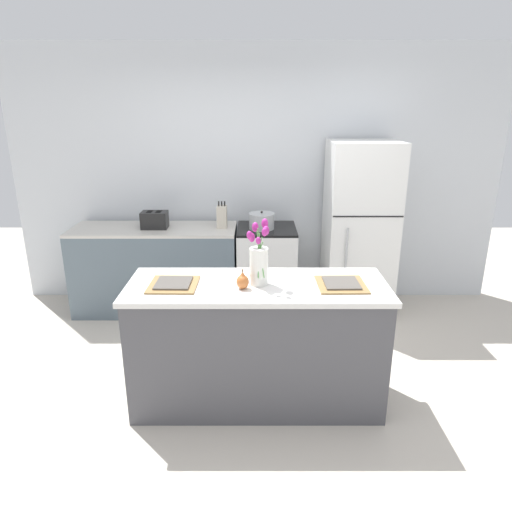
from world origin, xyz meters
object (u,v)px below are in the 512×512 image
(plate_setting_right, at_px, (340,284))
(stove_range, at_px, (265,269))
(plate_setting_left, at_px, (172,284))
(knife_block, at_px, (221,217))
(refrigerator, at_px, (358,229))
(toaster, at_px, (153,220))
(pear_figurine, at_px, (241,281))
(cooking_pot, at_px, (260,221))
(flower_vase, at_px, (258,261))

(plate_setting_right, bearing_deg, stove_range, 106.25)
(plate_setting_left, xyz_separation_m, knife_block, (0.22, 1.65, 0.08))
(refrigerator, height_order, toaster, refrigerator)
(knife_block, bearing_deg, plate_setting_right, -60.56)
(pear_figurine, xyz_separation_m, cooking_pot, (0.15, 1.64, 0.00))
(stove_range, bearing_deg, toaster, -179.39)
(pear_figurine, bearing_deg, toaster, 119.38)
(plate_setting_right, bearing_deg, refrigerator, 73.66)
(refrigerator, distance_m, toaster, 2.09)
(refrigerator, bearing_deg, knife_block, 179.05)
(refrigerator, relative_size, knife_block, 6.55)
(stove_range, distance_m, plate_setting_left, 1.82)
(flower_vase, bearing_deg, plate_setting_left, -177.82)
(refrigerator, bearing_deg, toaster, -179.65)
(plate_setting_left, xyz_separation_m, plate_setting_right, (1.15, 0.00, 0.00))
(flower_vase, xyz_separation_m, plate_setting_left, (-0.58, -0.02, -0.16))
(cooking_pot, bearing_deg, stove_range, 38.13)
(plate_setting_left, height_order, plate_setting_right, same)
(refrigerator, xyz_separation_m, plate_setting_left, (-1.62, -1.63, 0.05))
(refrigerator, xyz_separation_m, cooking_pot, (-1.00, -0.04, 0.10))
(plate_setting_left, distance_m, knife_block, 1.66)
(cooking_pot, bearing_deg, toaster, 178.47)
(cooking_pot, bearing_deg, plate_setting_right, -71.62)
(pear_figurine, bearing_deg, cooking_pot, 84.91)
(plate_setting_right, height_order, toaster, toaster)
(plate_setting_right, height_order, cooking_pot, cooking_pot)
(pear_figurine, distance_m, cooking_pot, 1.65)
(plate_setting_right, relative_size, cooking_pot, 1.28)
(flower_vase, relative_size, toaster, 1.63)
(flower_vase, xyz_separation_m, toaster, (-1.05, 1.59, -0.10))
(stove_range, xyz_separation_m, plate_setting_left, (-0.67, -1.62, 0.49))
(stove_range, relative_size, flower_vase, 1.98)
(plate_setting_left, xyz_separation_m, toaster, (-0.47, 1.61, 0.05))
(stove_range, xyz_separation_m, knife_block, (-0.46, 0.02, 0.56))
(plate_setting_right, relative_size, knife_block, 1.23)
(stove_range, bearing_deg, plate_setting_left, -112.52)
(stove_range, relative_size, pear_figurine, 6.49)
(stove_range, distance_m, knife_block, 0.72)
(stove_range, relative_size, cooking_pot, 3.47)
(pear_figurine, bearing_deg, plate_setting_left, 172.94)
(plate_setting_left, bearing_deg, refrigerator, 45.03)
(plate_setting_right, bearing_deg, toaster, 135.01)
(stove_range, relative_size, toaster, 3.22)
(plate_setting_left, distance_m, toaster, 1.68)
(plate_setting_left, bearing_deg, knife_block, 82.51)
(plate_setting_left, distance_m, plate_setting_right, 1.15)
(refrigerator, bearing_deg, flower_vase, -122.98)
(plate_setting_left, distance_m, cooking_pot, 1.70)
(refrigerator, xyz_separation_m, plate_setting_right, (-0.48, -1.63, 0.05))
(plate_setting_left, xyz_separation_m, cooking_pot, (0.62, 1.58, 0.05))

